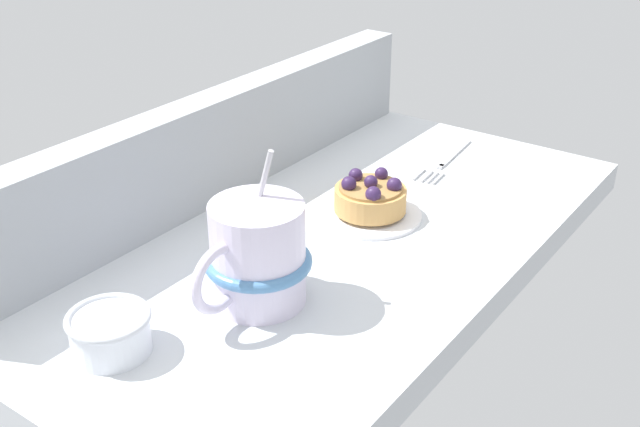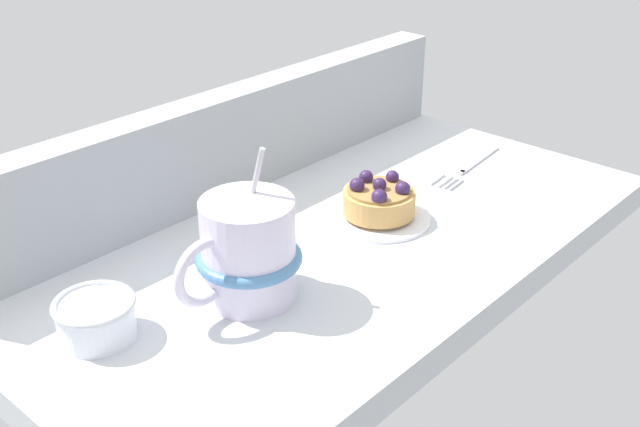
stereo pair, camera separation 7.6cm
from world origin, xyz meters
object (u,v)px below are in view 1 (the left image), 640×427
at_px(dessert_plate, 370,213).
at_px(dessert_fork, 447,160).
at_px(sugar_bowl, 110,332).
at_px(coffee_mug, 256,256).
at_px(raspberry_tart, 370,196).

bearing_deg(dessert_plate, dessert_fork, 0.24).
bearing_deg(sugar_bowl, coffee_mug, -21.43).
xyz_separation_m(raspberry_tart, coffee_mug, (-0.20, -0.01, 0.02)).
bearing_deg(dessert_plate, sugar_bowl, 172.64).
distance_m(dessert_fork, sugar_bowl, 0.51).
xyz_separation_m(raspberry_tart, sugar_bowl, (-0.33, 0.04, -0.00)).
distance_m(raspberry_tart, coffee_mug, 0.20).
distance_m(raspberry_tart, dessert_fork, 0.18).
bearing_deg(dessert_fork, coffee_mug, -178.74).
xyz_separation_m(dessert_plate, raspberry_tart, (-0.00, -0.00, 0.02)).
bearing_deg(dessert_plate, raspberry_tart, -155.16).
relative_size(raspberry_tart, dessert_fork, 0.51).
bearing_deg(sugar_bowl, raspberry_tart, -7.37).
height_order(dessert_plate, coffee_mug, coffee_mug).
height_order(coffee_mug, dessert_fork, coffee_mug).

